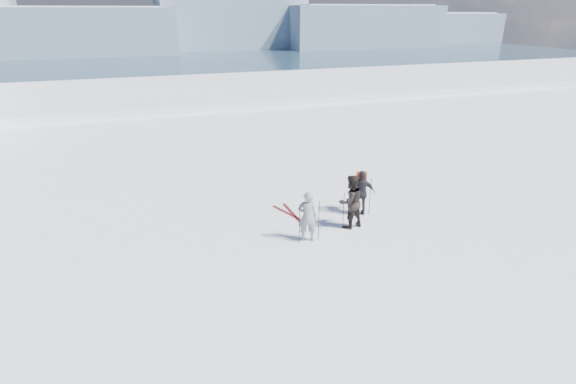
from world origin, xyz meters
The scene contains 8 objects.
lake_basin centered at (0.00, 30.00, -6.50)m, with size 820.00×820.00×71.62m.
far_mountain_range centered at (29.60, 454.78, -7.19)m, with size 770.00×110.00×53.00m.
skier_grey centered at (-1.18, 2.78, 0.80)m, with size 0.58×0.38×1.59m, color gray.
skier_dark centered at (0.45, 3.17, 0.89)m, with size 0.86×0.67×1.77m, color black.
skier_pack centered at (1.25, 3.91, 0.79)m, with size 0.92×0.38×1.58m, color black.
backpack centered at (1.34, 4.15, 1.81)m, with size 0.34×0.19×0.47m, color #BD3811.
ski_poles centered at (0.19, 3.21, 0.63)m, with size 3.02×1.18×1.30m.
skis_loose centered at (-1.01, 4.74, 0.01)m, with size 0.67×1.70×0.03m.
Camera 1 is at (-5.77, -8.49, 6.55)m, focal length 28.00 mm.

